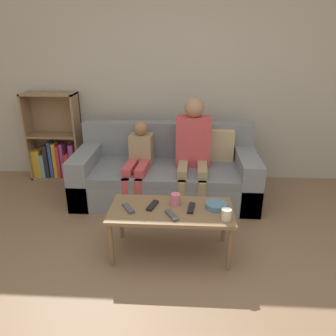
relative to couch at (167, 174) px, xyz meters
name	(u,v)px	position (x,y,z in m)	size (l,w,h in m)	color
ground_plane	(170,316)	(0.14, -1.80, -0.27)	(22.00, 22.00, 0.00)	#84664C
wall_back	(181,76)	(0.14, 0.65, 1.03)	(12.00, 0.06, 2.60)	#B7B2A8
couch	(167,174)	(0.00, 0.00, 0.00)	(2.03, 0.90, 0.81)	gray
bookshelf	(55,147)	(-1.49, 0.49, 0.14)	(0.65, 0.28, 1.12)	#8E7051
coffee_table	(171,214)	(0.10, -1.09, 0.11)	(1.03, 0.49, 0.43)	brown
person_adult	(193,145)	(0.29, -0.08, 0.39)	(0.38, 0.63, 1.16)	#9E8966
person_child	(139,159)	(-0.30, -0.13, 0.24)	(0.29, 0.64, 0.90)	#C6474C
cup_near	(176,199)	(0.14, -1.01, 0.21)	(0.08, 0.08, 0.10)	pink
cup_far	(226,214)	(0.54, -1.23, 0.20)	(0.08, 0.08, 0.09)	silver
tv_remote_0	(152,205)	(-0.05, -1.06, 0.17)	(0.09, 0.18, 0.02)	black
tv_remote_1	(128,208)	(-0.25, -1.12, 0.17)	(0.13, 0.17, 0.02)	#47474C
tv_remote_2	(191,208)	(0.27, -1.08, 0.17)	(0.07, 0.17, 0.02)	black
tv_remote_3	(172,215)	(0.11, -1.21, 0.17)	(0.12, 0.17, 0.02)	#47474C
snack_bowl	(216,206)	(0.48, -1.05, 0.18)	(0.18, 0.18, 0.05)	teal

